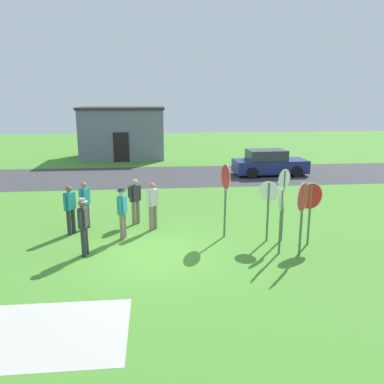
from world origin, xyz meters
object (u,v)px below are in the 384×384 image
object	(u,v)px
person_near_signs	(122,210)
stop_sign_nearest	(302,206)
person_in_blue	(153,203)
stop_sign_low_front	(310,203)
stop_sign_rear_left	(284,194)
stop_sign_far_back	(225,187)
person_in_teal	(84,223)
person_holding_notes	(135,198)
person_in_dark_shirt	(70,207)
parked_car_on_street	(269,163)
stop_sign_leaning_right	(281,209)
stop_sign_rear_right	(268,201)
person_on_left	(85,203)

from	to	relation	value
person_near_signs	stop_sign_nearest	bearing A→B (deg)	-20.05
person_in_blue	stop_sign_low_front	bearing A→B (deg)	-21.72
stop_sign_rear_left	person_near_signs	size ratio (longest dim) A/B	1.36
stop_sign_far_back	person_in_teal	bearing A→B (deg)	-165.50
stop_sign_rear_left	person_holding_notes	distance (m)	5.33
stop_sign_low_front	person_in_dark_shirt	size ratio (longest dim) A/B	1.19
parked_car_on_street	stop_sign_rear_left	bearing A→B (deg)	-104.37
stop_sign_leaning_right	stop_sign_nearest	size ratio (longest dim) A/B	0.92
parked_car_on_street	person_holding_notes	size ratio (longest dim) A/B	2.59
stop_sign_low_front	person_near_signs	bearing A→B (deg)	169.57
parked_car_on_street	stop_sign_low_front	bearing A→B (deg)	-100.31
stop_sign_low_front	stop_sign_nearest	distance (m)	1.05
stop_sign_rear_left	stop_sign_rear_right	xyz separation A→B (m)	(-0.48, 0.02, -0.23)
stop_sign_rear_left	parked_car_on_street	bearing A→B (deg)	75.63
person_holding_notes	person_on_left	xyz separation A→B (m)	(-1.73, -0.36, -0.03)
stop_sign_rear_right	person_holding_notes	distance (m)	4.87
stop_sign_rear_left	person_in_dark_shirt	xyz separation A→B (m)	(-6.94, 1.31, -0.62)
stop_sign_leaning_right	person_near_signs	world-z (taller)	stop_sign_leaning_right
stop_sign_rear_left	person_near_signs	distance (m)	5.22
stop_sign_rear_left	person_in_blue	xyz separation A→B (m)	(-4.16, 1.52, -0.62)
person_holding_notes	person_in_blue	world-z (taller)	same
person_holding_notes	person_in_dark_shirt	size ratio (longest dim) A/B	1.00
stop_sign_rear_right	person_on_left	world-z (taller)	stop_sign_rear_right
stop_sign_rear_left	stop_sign_far_back	bearing A→B (deg)	163.71
stop_sign_low_front	parked_car_on_street	bearing A→B (deg)	79.69
stop_sign_nearest	person_in_blue	xyz separation A→B (m)	(-4.30, 2.79, -0.58)
stop_sign_low_front	person_on_left	xyz separation A→B (m)	(-7.27, 2.29, -0.42)
parked_car_on_street	person_in_dark_shirt	xyz separation A→B (m)	(-9.73, -9.57, 0.26)
stop_sign_rear_right	person_in_dark_shirt	xyz separation A→B (m)	(-6.46, 1.28, -0.38)
person_near_signs	person_on_left	bearing A→B (deg)	138.88
person_on_left	person_in_dark_shirt	world-z (taller)	same
stop_sign_rear_left	stop_sign_rear_right	bearing A→B (deg)	177.03
parked_car_on_street	stop_sign_leaning_right	xyz separation A→B (m)	(-3.20, -11.94, 0.69)
stop_sign_far_back	stop_sign_low_front	distance (m)	2.71
person_near_signs	stop_sign_low_front	bearing A→B (deg)	-10.43
person_in_teal	person_near_signs	bearing A→B (deg)	51.01
stop_sign_far_back	person_near_signs	world-z (taller)	stop_sign_far_back
stop_sign_rear_right	person_in_dark_shirt	distance (m)	6.60
person_holding_notes	stop_sign_nearest	bearing A→B (deg)	-35.33
person_near_signs	person_holding_notes	distance (m)	1.61
stop_sign_leaning_right	stop_sign_rear_left	bearing A→B (deg)	68.74
person_in_blue	person_on_left	bearing A→B (deg)	171.70
parked_car_on_street	stop_sign_rear_right	xyz separation A→B (m)	(-3.26, -10.85, 0.65)
stop_sign_far_back	stop_sign_rear_right	distance (m)	1.45
stop_sign_leaning_right	person_in_teal	bearing A→B (deg)	175.54
stop_sign_low_front	stop_sign_far_back	bearing A→B (deg)	159.35
stop_sign_rear_left	stop_sign_rear_right	distance (m)	0.53
person_on_left	stop_sign_far_back	bearing A→B (deg)	-15.82
stop_sign_leaning_right	person_on_left	world-z (taller)	stop_sign_leaning_right
stop_sign_leaning_right	person_holding_notes	xyz separation A→B (m)	(-4.39, 3.30, -0.39)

